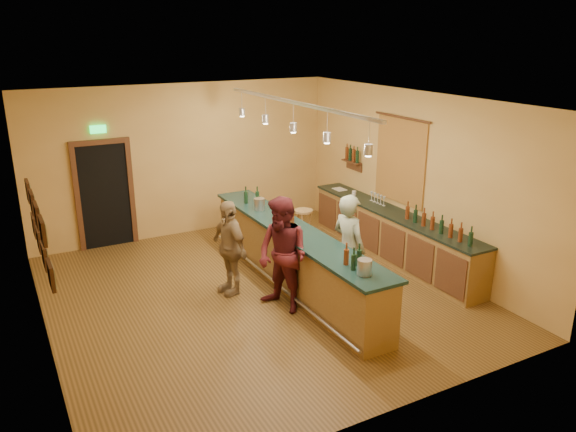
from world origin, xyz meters
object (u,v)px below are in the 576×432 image
tasting_bar (293,253)px  customer_b (229,247)px  bar_stool (303,217)px  customer_a (283,255)px  back_counter (392,234)px  bartender (349,248)px

tasting_bar → customer_b: 1.10m
customer_b → bar_stool: bearing=112.3°
customer_b → bar_stool: customer_b is taller
customer_a → bar_stool: size_ratio=2.37×
tasting_bar → customer_a: 0.92m
back_counter → customer_b: size_ratio=2.83×
customer_b → bar_stool: 2.49m
bartender → customer_a: customer_a is taller
back_counter → bar_stool: size_ratio=5.88×
back_counter → customer_a: size_ratio=2.49×
back_counter → customer_b: bearing=178.0°
customer_a → bar_stool: customer_a is taller
tasting_bar → customer_b: bearing=164.2°
bartender → bar_stool: 2.49m
back_counter → bar_stool: (-1.18, 1.38, 0.14)m
tasting_bar → bar_stool: 1.91m
tasting_bar → bartender: (0.55, -0.85, 0.29)m
tasting_bar → customer_b: customer_b is taller
customer_a → bar_stool: (1.65, 2.23, -0.28)m
customer_a → customer_b: bearing=-172.4°
bartender → customer_a: (-1.10, 0.18, 0.02)m
tasting_bar → back_counter: bearing=4.5°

